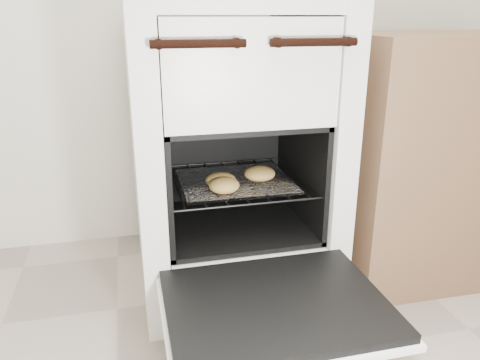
% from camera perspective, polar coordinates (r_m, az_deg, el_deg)
% --- Properties ---
extents(stove, '(0.60, 0.67, 0.92)m').
position_cam_1_polar(stove, '(1.51, -1.32, 3.58)').
color(stove, white).
rests_on(stove, ground).
extents(oven_door, '(0.54, 0.42, 0.04)m').
position_cam_1_polar(oven_door, '(1.17, 4.36, -15.13)').
color(oven_door, black).
rests_on(oven_door, stove).
extents(oven_rack, '(0.44, 0.42, 0.01)m').
position_cam_1_polar(oven_rack, '(1.48, -0.74, -0.12)').
color(oven_rack, black).
rests_on(oven_rack, stove).
extents(foil_sheet, '(0.34, 0.30, 0.01)m').
position_cam_1_polar(foil_sheet, '(1.46, -0.56, -0.15)').
color(foil_sheet, white).
rests_on(foil_sheet, oven_rack).
extents(baked_rolls, '(0.25, 0.19, 0.04)m').
position_cam_1_polar(baked_rolls, '(1.40, -0.42, 0.12)').
color(baked_rolls, tan).
rests_on(baked_rolls, foil_sheet).
extents(counter, '(0.82, 0.55, 0.81)m').
position_cam_1_polar(counter, '(1.81, 23.69, 3.07)').
color(counter, brown).
rests_on(counter, ground).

